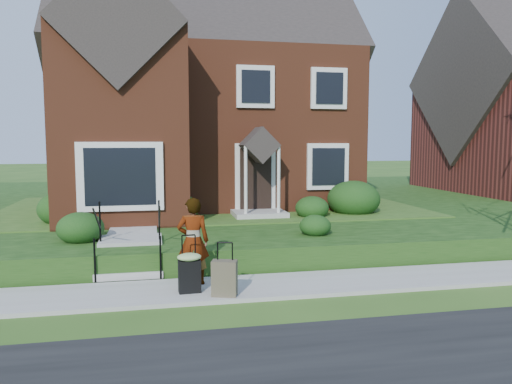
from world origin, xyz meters
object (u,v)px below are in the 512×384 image
object	(u,v)px
woman	(193,241)
suitcase_olive	(224,278)
suitcase_black	(189,270)
front_steps	(130,251)

from	to	relation	value
woman	suitcase_olive	world-z (taller)	woman
woman	suitcase_black	world-z (taller)	woman
front_steps	woman	xyz separation A→B (m)	(1.29, -1.50, 0.47)
front_steps	woman	size ratio (longest dim) A/B	1.16
suitcase_black	woman	bearing A→B (deg)	75.09
front_steps	suitcase_olive	distance (m)	2.99
front_steps	woman	world-z (taller)	woman
woman	suitcase_black	size ratio (longest dim) A/B	1.59
front_steps	woman	bearing A→B (deg)	-49.37
woman	suitcase_olive	distance (m)	1.16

